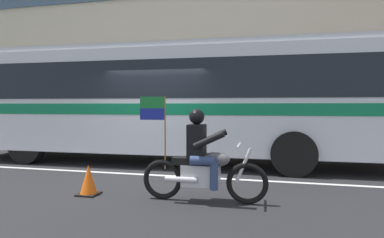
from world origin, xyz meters
name	(u,v)px	position (x,y,z in m)	size (l,w,h in m)	color
ground_plane	(156,170)	(0.00, 0.00, 0.00)	(60.00, 60.00, 0.00)	black
sidewalk_curb	(200,144)	(0.00, 5.10, 0.07)	(28.00, 3.80, 0.15)	#B7B2A8
lane_center_stripe	(147,175)	(0.00, -0.60, 0.00)	(26.60, 0.14, 0.01)	silver
office_building_facade	(210,26)	(0.00, 7.39, 5.26)	(28.00, 0.89, 10.50)	#B2A893
transit_bus	(169,96)	(-0.03, 1.19, 1.88)	(12.22, 2.83, 3.22)	silver
motorcycle_with_rider	(202,162)	(1.71, -2.41, 0.67)	(2.20, 0.64, 1.78)	black
fire_hydrant	(232,136)	(1.40, 4.10, 0.52)	(0.22, 0.30, 0.75)	gold
traffic_cone	(89,181)	(-0.38, -2.49, 0.26)	(0.36, 0.36, 0.55)	#EA590F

